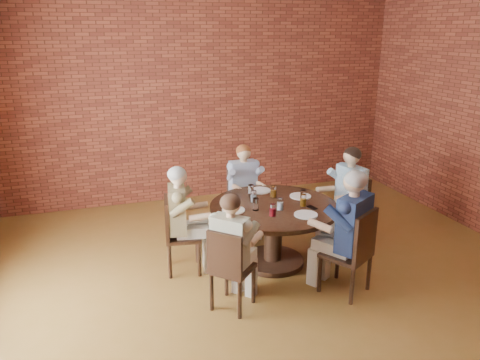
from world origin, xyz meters
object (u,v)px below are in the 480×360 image
object	(u,v)px
chair_d	(229,267)
chair_e	(354,250)
chair_a	(351,208)
diner_c	(183,220)
diner_e	(347,233)
chair_c	(176,232)
diner_d	(233,252)
smartphone	(312,208)
chair_b	(243,197)
dining_table	(273,223)
diner_b	(244,190)
diner_a	(347,198)

from	to	relation	value
chair_d	chair_e	size ratio (longest dim) A/B	0.92
chair_a	diner_c	world-z (taller)	diner_c
diner_c	diner_e	distance (m)	1.83
chair_c	diner_d	world-z (taller)	diner_d
smartphone	chair_a	bearing A→B (deg)	14.62
chair_b	diner_c	distance (m)	1.35
dining_table	diner_c	xyz separation A→B (m)	(-1.05, 0.17, 0.10)
chair_c	chair_e	size ratio (longest dim) A/B	0.94
chair_a	chair_d	size ratio (longest dim) A/B	1.05
diner_b	chair_e	bearing A→B (deg)	-74.76
chair_c	diner_c	bearing A→B (deg)	-90.00
chair_c	chair_d	xyz separation A→B (m)	(0.34, -0.96, -0.01)
chair_b	diner_d	size ratio (longest dim) A/B	0.72
dining_table	diner_a	distance (m)	1.10
chair_a	diner_a	size ratio (longest dim) A/B	0.71
chair_b	diner_e	xyz separation A→B (m)	(0.53, -1.87, 0.20)
chair_d	diner_d	xyz separation A→B (m)	(0.05, 0.05, 0.13)
dining_table	chair_b	distance (m)	1.05
diner_b	diner_c	size ratio (longest dim) A/B	0.98
dining_table	chair_e	bearing A→B (deg)	-58.80
chair_d	diner_d	distance (m)	0.15
chair_b	diner_d	world-z (taller)	diner_d
diner_a	chair_c	world-z (taller)	diner_a
dining_table	diner_b	distance (m)	0.98
diner_d	smartphone	bearing A→B (deg)	-110.29
dining_table	smartphone	xyz separation A→B (m)	(0.38, -0.22, 0.23)
chair_b	diner_a	bearing A→B (deg)	-39.70
chair_b	diner_e	bearing A→B (deg)	-75.96
diner_e	smartphone	distance (m)	0.61
diner_b	chair_d	distance (m)	1.92
diner_b	diner_c	bearing A→B (deg)	-143.25
dining_table	chair_e	size ratio (longest dim) A/B	1.57
diner_b	diner_d	distance (m)	1.85
dining_table	diner_e	distance (m)	0.97
chair_c	smartphone	world-z (taller)	chair_c
diner_d	diner_b	bearing A→B (deg)	-67.28
chair_b	smartphone	size ratio (longest dim) A/B	7.12
chair_e	diner_d	bearing A→B (deg)	-38.50
chair_b	smartphone	distance (m)	1.36
diner_a	chair_d	xyz separation A→B (m)	(-1.86, -0.96, -0.17)
diner_a	chair_c	xyz separation A→B (m)	(-2.20, -0.00, -0.16)
smartphone	diner_a	bearing A→B (deg)	16.47
chair_c	dining_table	bearing A→B (deg)	-90.00
diner_a	chair_b	size ratio (longest dim) A/B	1.48
chair_d	diner_e	bearing A→B (deg)	-136.53
chair_a	diner_e	bearing A→B (deg)	-42.86
chair_c	smartphone	bearing A→B (deg)	-95.75
diner_c	chair_e	xyz separation A→B (m)	(1.59, -1.06, -0.12)
chair_c	diner_a	bearing A→B (deg)	-80.75
diner_c	smartphone	world-z (taller)	diner_c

